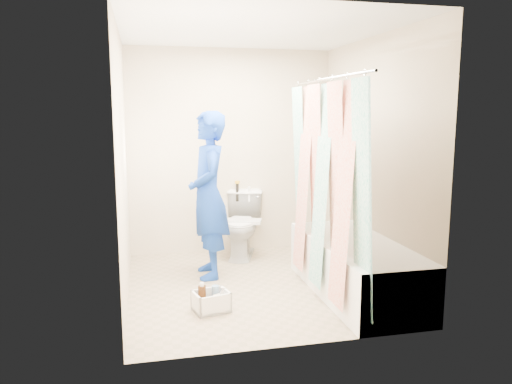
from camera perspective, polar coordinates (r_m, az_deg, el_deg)
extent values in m
plane|color=gray|center=(4.95, -0.09, -10.63)|extent=(2.60, 2.60, 0.00)
cube|color=silver|center=(4.71, -0.09, 18.02)|extent=(2.40, 2.60, 0.02)
cube|color=beige|center=(5.95, -2.88, 4.58)|extent=(2.40, 0.02, 2.40)
cube|color=beige|center=(3.43, 4.74, 1.15)|extent=(2.40, 0.02, 2.40)
cube|color=beige|center=(4.56, -14.96, 2.87)|extent=(0.02, 2.60, 2.40)
cube|color=beige|center=(5.08, 13.26, 3.55)|extent=(0.02, 2.60, 2.40)
cube|color=white|center=(4.74, 11.27, -8.51)|extent=(0.70, 1.75, 0.50)
cube|color=silver|center=(4.68, 11.35, -6.06)|extent=(0.58, 1.63, 0.06)
cylinder|color=silver|center=(4.40, 7.96, 12.66)|extent=(0.02, 1.90, 0.02)
cube|color=white|center=(4.44, 7.69, 0.60)|extent=(0.06, 1.75, 1.80)
imported|color=silver|center=(5.81, -1.60, -3.73)|extent=(0.63, 0.84, 0.76)
cube|color=silver|center=(5.68, -1.75, -3.36)|extent=(0.50, 0.34, 0.04)
cylinder|color=black|center=(5.95, -2.15, -0.01)|extent=(0.04, 0.04, 0.22)
cylinder|color=gold|center=(5.93, -2.15, 1.14)|extent=(0.06, 0.06, 0.03)
cylinder|color=white|center=(5.94, -0.80, -0.23)|extent=(0.03, 0.03, 0.18)
imported|color=#0F349F|center=(5.05, -5.45, -0.38)|extent=(0.41, 0.62, 1.68)
cube|color=white|center=(4.37, -5.12, -13.24)|extent=(0.33, 0.29, 0.03)
cube|color=white|center=(4.30, -6.85, -12.61)|extent=(0.07, 0.23, 0.17)
cube|color=white|center=(4.39, -3.46, -12.10)|extent=(0.07, 0.23, 0.17)
cube|color=white|center=(4.25, -4.61, -12.84)|extent=(0.29, 0.08, 0.17)
cube|color=white|center=(4.43, -5.64, -11.90)|extent=(0.29, 0.08, 0.17)
cylinder|color=#41230D|center=(4.34, -6.18, -11.84)|extent=(0.07, 0.07, 0.19)
cylinder|color=silver|center=(4.39, -4.66, -11.69)|extent=(0.06, 0.06, 0.17)
cylinder|color=beige|center=(4.30, -4.66, -12.48)|extent=(0.04, 0.04, 0.12)
cylinder|color=#41230D|center=(4.28, -5.71, -13.11)|extent=(0.06, 0.06, 0.06)
cylinder|color=gold|center=(4.27, -5.72, -12.68)|extent=(0.06, 0.06, 0.01)
imported|color=white|center=(4.32, -3.86, -11.94)|extent=(0.12, 0.12, 0.18)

